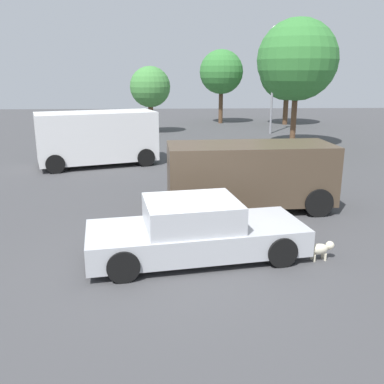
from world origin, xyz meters
The scene contains 11 objects.
ground_plane centered at (0.00, 0.00, 0.00)m, with size 80.00×80.00×0.00m, color #424244.
sedan_foreground centered at (0.36, 0.08, 0.59)m, with size 4.86×2.52×1.29m.
dog centered at (3.04, -0.22, 0.25)m, with size 0.64×0.29×0.40m.
van_white centered at (-3.35, 9.84, 1.23)m, with size 5.33×3.56×2.28m.
suv_dark centered at (2.13, 3.43, 1.05)m, with size 4.81×2.25×1.92m.
pedestrian centered at (3.30, 6.25, 0.96)m, with size 0.34×0.55×1.62m.
light_post_near centered at (6.36, 19.41, 4.52)m, with size 0.44×0.44×6.71m.
tree_back_left centered at (8.64, 24.42, 3.93)m, with size 4.21×4.21×6.04m.
tree_back_center centered at (3.73, 25.56, 3.93)m, with size 3.37×3.37×5.63m.
tree_back_right centered at (-1.52, 20.00, 2.98)m, with size 2.62×2.62×4.31m.
tree_far_right centered at (6.34, 14.03, 4.51)m, with size 4.14×4.14×6.59m.
Camera 1 is at (-0.09, -8.47, 3.87)m, focal length 39.74 mm.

